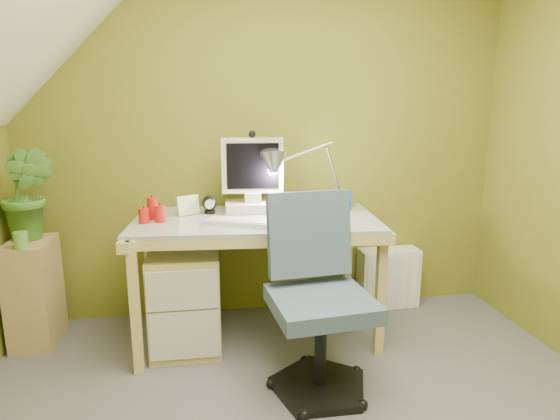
{
  "coord_description": "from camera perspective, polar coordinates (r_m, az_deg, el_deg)",
  "views": [
    {
      "loc": [
        -0.38,
        -1.51,
        1.42
      ],
      "look_at": [
        0.0,
        1.0,
        0.85
      ],
      "focal_mm": 30.0,
      "sensor_mm": 36.0,
      "label": 1
    }
  ],
  "objects": [
    {
      "name": "wall_back",
      "position": [
        3.14,
        -1.67,
        8.63
      ],
      "size": [
        3.2,
        0.01,
        2.4
      ],
      "primitive_type": "cube",
      "color": "olive",
      "rests_on": "floor"
    },
    {
      "name": "desk",
      "position": [
        2.9,
        -2.88,
        -8.33
      ],
      "size": [
        1.48,
        0.81,
        0.77
      ],
      "primitive_type": null,
      "rotation": [
        0.0,
        0.0,
        -0.07
      ],
      "color": "tan",
      "rests_on": "floor"
    },
    {
      "name": "monitor",
      "position": [
        2.91,
        -3.39,
        5.3
      ],
      "size": [
        0.42,
        0.25,
        0.57
      ],
      "primitive_type": null,
      "rotation": [
        0.0,
        0.0,
        -0.04
      ],
      "color": "beige",
      "rests_on": "desk"
    },
    {
      "name": "speaker_left",
      "position": [
        2.91,
        -8.59,
        0.67
      ],
      "size": [
        0.11,
        0.11,
        0.11
      ],
      "primitive_type": null,
      "rotation": [
        0.0,
        0.0,
        0.21
      ],
      "color": "black",
      "rests_on": "desk"
    },
    {
      "name": "speaker_right",
      "position": [
        2.96,
        1.91,
        1.07
      ],
      "size": [
        0.11,
        0.11,
        0.12
      ],
      "primitive_type": null,
      "rotation": [
        0.0,
        0.0,
        -0.16
      ],
      "color": "black",
      "rests_on": "desk"
    },
    {
      "name": "keyboard",
      "position": [
        2.64,
        -4.39,
        -1.49
      ],
      "size": [
        0.45,
        0.29,
        0.02
      ],
      "primitive_type": "cube",
      "rotation": [
        0.0,
        0.0,
        -0.39
      ],
      "color": "silver",
      "rests_on": "desk"
    },
    {
      "name": "mousepad",
      "position": [
        2.71,
        5.35,
        -1.29
      ],
      "size": [
        0.25,
        0.2,
        0.01
      ],
      "primitive_type": "cube",
      "rotation": [
        0.0,
        0.0,
        -0.23
      ],
      "color": "orange",
      "rests_on": "desk"
    },
    {
      "name": "mouse",
      "position": [
        2.71,
        5.35,
        -0.99
      ],
      "size": [
        0.11,
        0.08,
        0.03
      ],
      "primitive_type": "ellipsoid",
      "rotation": [
        0.0,
        0.0,
        0.23
      ],
      "color": "white",
      "rests_on": "mousepad"
    },
    {
      "name": "amber_tumbler",
      "position": [
        2.72,
        0.97,
        -0.34
      ],
      "size": [
        0.08,
        0.08,
        0.08
      ],
      "primitive_type": "cylinder",
      "rotation": [
        0.0,
        0.0,
        -0.22
      ],
      "color": "brown",
      "rests_on": "desk"
    },
    {
      "name": "candle_cluster",
      "position": [
        2.79,
        -15.37,
        0.0
      ],
      "size": [
        0.21,
        0.19,
        0.13
      ],
      "primitive_type": null,
      "rotation": [
        0.0,
        0.0,
        0.26
      ],
      "color": "red",
      "rests_on": "desk"
    },
    {
      "name": "photo_frame_red",
      "position": [
        2.96,
        4.91,
        1.04
      ],
      "size": [
        0.14,
        0.08,
        0.12
      ],
      "primitive_type": "cube",
      "rotation": [
        0.0,
        0.0,
        -0.45
      ],
      "color": "red",
      "rests_on": "desk"
    },
    {
      "name": "photo_frame_blue",
      "position": [
        3.03,
        7.31,
        1.31
      ],
      "size": [
        0.15,
        0.06,
        0.13
      ],
      "primitive_type": "cube",
      "rotation": [
        0.0,
        0.0,
        -0.26
      ],
      "color": "navy",
      "rests_on": "desk"
    },
    {
      "name": "photo_frame_green",
      "position": [
        2.9,
        -11.15,
        0.57
      ],
      "size": [
        0.13,
        0.08,
        0.12
      ],
      "primitive_type": "cube",
      "rotation": [
        0.0,
        0.0,
        0.5
      ],
      "color": "#BEE29B",
      "rests_on": "desk"
    },
    {
      "name": "desk_lamp",
      "position": [
        2.98,
        5.29,
        5.98
      ],
      "size": [
        0.58,
        0.25,
        0.62
      ],
      "primitive_type": null,
      "rotation": [
        0.0,
        0.0,
        0.01
      ],
      "color": "#B7B6BB",
      "rests_on": "desk"
    },
    {
      "name": "side_ledge",
      "position": [
        3.22,
        -27.75,
        -8.85
      ],
      "size": [
        0.24,
        0.37,
        0.64
      ],
      "primitive_type": "cube",
      "color": "tan",
      "rests_on": "floor"
    },
    {
      "name": "potted_plant",
      "position": [
        3.11,
        -28.39,
        1.76
      ],
      "size": [
        0.33,
        0.28,
        0.55
      ],
      "primitive_type": "imported",
      "rotation": [
        0.0,
        0.0,
        -0.12
      ],
      "color": "#417928",
      "rests_on": "side_ledge"
    },
    {
      "name": "green_cup",
      "position": [
        2.97,
        -29.03,
        -3.25
      ],
      "size": [
        0.08,
        0.08,
        0.1
      ],
      "primitive_type": "cylinder",
      "rotation": [
        0.0,
        0.0,
        0.01
      ],
      "color": "#68A745",
      "rests_on": "side_ledge"
    },
    {
      "name": "task_chair",
      "position": [
        2.33,
        5.07,
        -10.89
      ],
      "size": [
        0.6,
        0.6,
        0.98
      ],
      "primitive_type": null,
      "rotation": [
        0.0,
        0.0,
        0.11
      ],
      "color": "#405769",
      "rests_on": "floor"
    },
    {
      "name": "radiator",
      "position": [
        3.48,
        13.05,
        -8.03
      ],
      "size": [
        0.43,
        0.18,
        0.42
      ],
      "primitive_type": "cube",
      "rotation": [
        0.0,
        0.0,
        0.02
      ],
      "color": "white",
      "rests_on": "floor"
    }
  ]
}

